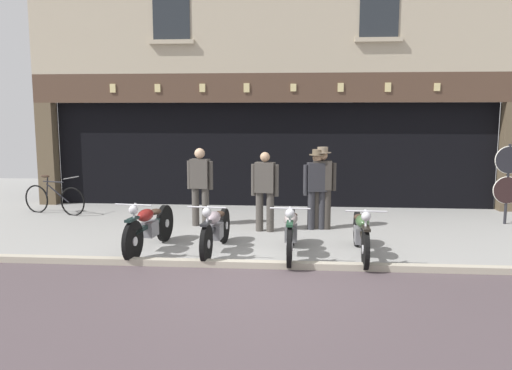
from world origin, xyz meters
TOP-DOWN VIEW (x-y plane):
  - ground at (0.00, -0.98)m, footprint 23.93×22.00m
  - shop_facade at (0.00, 7.01)m, footprint 12.23×4.42m
  - motorcycle_left at (-1.86, 0.88)m, footprint 0.62×2.03m
  - motorcycle_center_left at (-0.71, 0.88)m, footprint 0.62×1.98m
  - motorcycle_center at (0.57, 0.77)m, footprint 0.62×2.00m
  - motorcycle_center_right at (1.72, 0.80)m, footprint 0.62×2.04m
  - salesman_left at (-1.35, 2.90)m, footprint 0.55×0.28m
  - shopkeeper_center at (0.02, 2.52)m, footprint 0.55×0.28m
  - salesman_right at (1.17, 2.81)m, footprint 0.56×0.34m
  - assistant_far_right at (1.06, 2.78)m, footprint 0.55×0.33m
  - tyre_sign_pole at (5.10, 3.59)m, footprint 0.59×0.06m
  - advert_board_near at (-1.71, 5.40)m, footprint 0.75×0.03m
  - leaning_bicycle at (-5.01, 3.88)m, footprint 1.67×0.64m

SIDE VIEW (x-z plane):
  - ground at x=0.00m, z-range -0.13..0.05m
  - leaning_bicycle at x=-5.01m, z-range -0.10..0.83m
  - motorcycle_center_right at x=1.72m, z-range -0.04..0.87m
  - motorcycle_center_left at x=-0.71m, z-range -0.03..0.87m
  - motorcycle_center at x=0.57m, z-range -0.03..0.90m
  - motorcycle_left at x=-1.86m, z-range -0.03..0.90m
  - shopkeeper_center at x=0.02m, z-range 0.08..1.67m
  - assistant_far_right at x=1.06m, z-range 0.08..1.72m
  - salesman_left at x=-1.35m, z-range 0.09..1.72m
  - salesman_right at x=1.17m, z-range 0.09..1.77m
  - tyre_sign_pole at x=5.10m, z-range 0.17..1.88m
  - shop_facade at x=0.00m, z-range -1.46..4.90m
  - advert_board_near at x=-1.71m, z-range 1.33..2.32m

